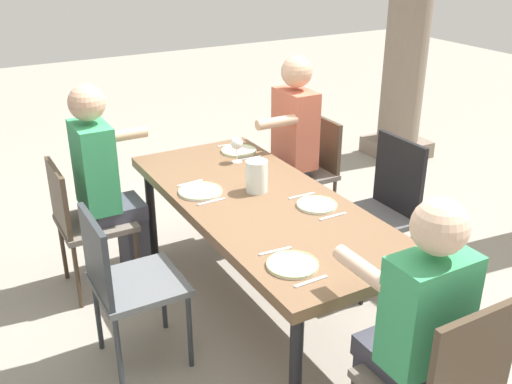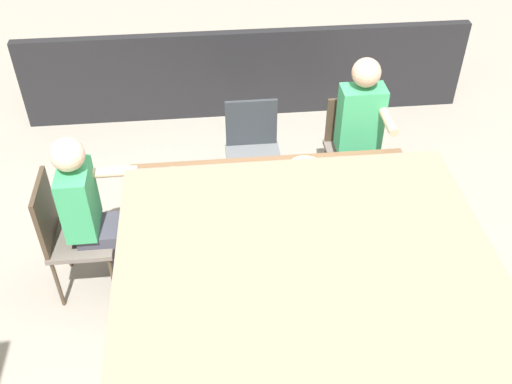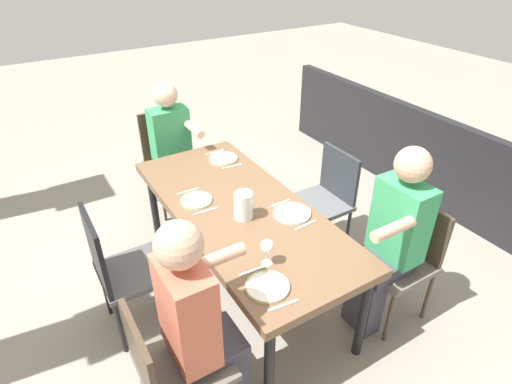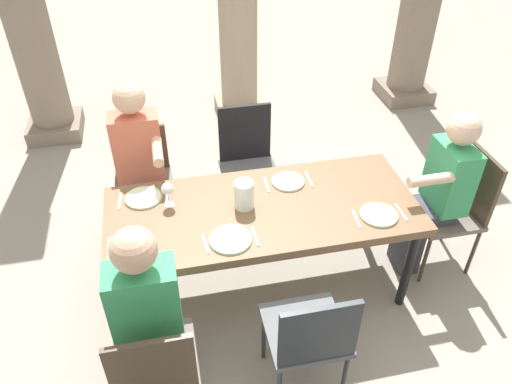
% 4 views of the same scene
% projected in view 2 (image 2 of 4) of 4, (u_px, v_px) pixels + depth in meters
% --- Properties ---
extents(ground_plane, '(16.00, 16.00, 0.00)m').
position_uv_depth(ground_plane, '(273.00, 269.00, 4.51)').
color(ground_plane, gray).
extents(dining_table, '(2.00, 0.85, 0.75)m').
position_uv_depth(dining_table, '(275.00, 200.00, 4.07)').
color(dining_table, brown).
rests_on(dining_table, ground).
extents(chair_west_north, '(0.44, 0.44, 0.88)m').
position_uv_depth(chair_west_north, '(416.00, 302.00, 3.59)').
color(chair_west_north, '#6A6158').
rests_on(chair_west_north, ground).
extents(chair_west_south, '(0.44, 0.44, 0.87)m').
position_uv_depth(chair_west_south, '(353.00, 144.00, 4.89)').
color(chair_west_south, '#6A6158').
rests_on(chair_west_south, ground).
extents(chair_mid_north, '(0.44, 0.44, 0.97)m').
position_uv_depth(chair_mid_north, '(280.00, 312.00, 3.50)').
color(chair_mid_north, '#4F4F50').
rests_on(chair_mid_north, ground).
extents(chair_mid_south, '(0.44, 0.44, 0.90)m').
position_uv_depth(chair_mid_south, '(253.00, 148.00, 4.81)').
color(chair_mid_south, '#5B5E61').
rests_on(chair_mid_south, ground).
extents(chair_head_east, '(0.44, 0.44, 0.94)m').
position_uv_depth(chair_head_east, '(68.00, 231.00, 4.06)').
color(chair_head_east, '#6A6158').
rests_on(chair_head_east, ground).
extents(diner_woman_green, '(0.35, 0.50, 1.36)m').
position_uv_depth(diner_woman_green, '(412.00, 256.00, 3.60)').
color(diner_woman_green, '#3F3F4C').
rests_on(diner_woman_green, ground).
extents(diner_man_white, '(0.50, 0.35, 1.28)m').
position_uv_depth(diner_man_white, '(92.00, 211.00, 3.98)').
color(diner_man_white, '#3F3F4C').
rests_on(diner_man_white, ground).
extents(diner_guest_third, '(0.35, 0.50, 1.34)m').
position_uv_depth(diner_guest_third, '(361.00, 135.00, 4.62)').
color(diner_guest_third, '#3F3F4C').
rests_on(diner_guest_third, ground).
extents(patio_railing, '(4.40, 0.10, 0.90)m').
position_uv_depth(patio_railing, '(247.00, 74.00, 5.92)').
color(patio_railing, black).
rests_on(patio_railing, ground).
extents(plate_0, '(0.24, 0.24, 0.02)m').
position_uv_depth(plate_0, '(393.00, 209.00, 3.89)').
color(plate_0, silver).
rests_on(plate_0, dining_table).
extents(wine_glass_0, '(0.08, 0.08, 0.17)m').
position_uv_depth(wine_glass_0, '(366.00, 188.00, 3.88)').
color(wine_glass_0, white).
rests_on(wine_glass_0, dining_table).
extents(fork_0, '(0.03, 0.17, 0.01)m').
position_uv_depth(fork_0, '(415.00, 209.00, 3.91)').
color(fork_0, silver).
rests_on(fork_0, dining_table).
extents(spoon_0, '(0.03, 0.17, 0.01)m').
position_uv_depth(spoon_0, '(370.00, 212.00, 3.88)').
color(spoon_0, silver).
rests_on(spoon_0, dining_table).
extents(plate_1, '(0.26, 0.26, 0.02)m').
position_uv_depth(plate_1, '(306.00, 167.00, 4.24)').
color(plate_1, white).
rests_on(plate_1, dining_table).
extents(fork_1, '(0.03, 0.17, 0.01)m').
position_uv_depth(fork_1, '(326.00, 166.00, 4.26)').
color(fork_1, silver).
rests_on(fork_1, dining_table).
extents(spoon_1, '(0.02, 0.17, 0.01)m').
position_uv_depth(spoon_1, '(285.00, 169.00, 4.24)').
color(spoon_1, silver).
rests_on(spoon_1, dining_table).
extents(plate_2, '(0.23, 0.23, 0.02)m').
position_uv_depth(plate_2, '(244.00, 217.00, 3.84)').
color(plate_2, white).
rests_on(plate_2, dining_table).
extents(fork_2, '(0.02, 0.17, 0.01)m').
position_uv_depth(fork_2, '(267.00, 216.00, 3.85)').
color(fork_2, silver).
rests_on(fork_2, dining_table).
extents(spoon_2, '(0.02, 0.17, 0.01)m').
position_uv_depth(spoon_2, '(221.00, 219.00, 3.83)').
color(spoon_2, silver).
rests_on(spoon_2, dining_table).
extents(plate_3, '(0.24, 0.24, 0.02)m').
position_uv_depth(plate_3, '(172.00, 177.00, 4.15)').
color(plate_3, silver).
rests_on(plate_3, dining_table).
extents(fork_3, '(0.03, 0.17, 0.01)m').
position_uv_depth(fork_3, '(194.00, 177.00, 4.16)').
color(fork_3, silver).
rests_on(fork_3, dining_table).
extents(spoon_3, '(0.02, 0.17, 0.01)m').
position_uv_depth(spoon_3, '(151.00, 179.00, 4.14)').
color(spoon_3, silver).
rests_on(spoon_3, dining_table).
extents(water_pitcher, '(0.13, 0.13, 0.19)m').
position_uv_depth(water_pitcher, '(293.00, 186.00, 3.96)').
color(water_pitcher, white).
rests_on(water_pitcher, dining_table).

